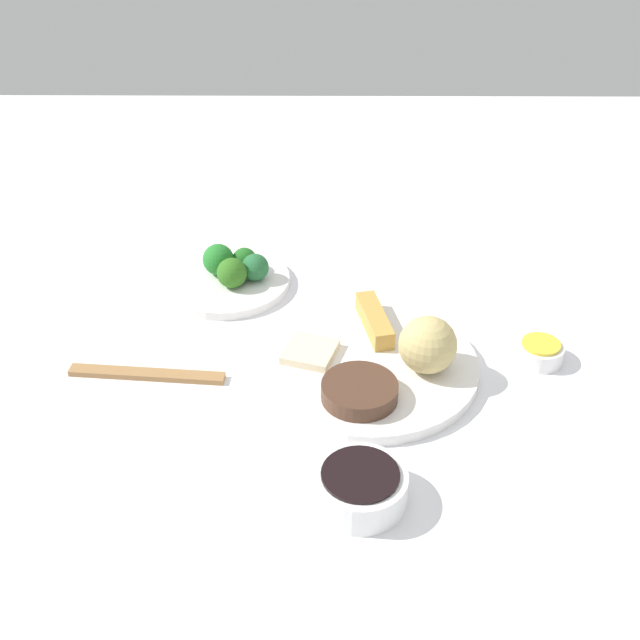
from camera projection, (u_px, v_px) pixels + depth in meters
name	position (u px, v px, depth m)	size (l,w,h in m)	color
tabletop	(367.00, 383.00, 1.10)	(2.20, 2.20, 0.02)	white
main_plate	(367.00, 366.00, 1.10)	(0.30, 0.30, 0.02)	white
rice_scoop	(428.00, 344.00, 1.06)	(0.08, 0.08, 0.08)	tan
spring_roll	(374.00, 320.00, 1.15)	(0.11, 0.03, 0.03)	gold
crab_rangoon_wonton	(310.00, 352.00, 1.10)	(0.07, 0.07, 0.01)	beige
stir_fry_heap	(360.00, 391.00, 1.02)	(0.10, 0.10, 0.02)	#4A2F20
broccoli_plate	(226.00, 281.00, 1.28)	(0.20, 0.20, 0.01)	white
broccoli_floret_0	(218.00, 260.00, 1.27)	(0.05, 0.05, 0.05)	#237528
broccoli_floret_1	(255.00, 267.00, 1.26)	(0.04, 0.04, 0.04)	#256435
broccoli_floret_2	(232.00, 273.00, 1.24)	(0.05, 0.05, 0.05)	#306A1D
broccoli_floret_3	(244.00, 260.00, 1.28)	(0.04, 0.04, 0.04)	#20621F
soy_sauce_bowl	(360.00, 488.00, 0.90)	(0.11, 0.11, 0.04)	white
soy_sauce_bowl_liquid	(360.00, 474.00, 0.89)	(0.09, 0.09, 0.00)	black
sauce_ramekin_hot_mustard	(540.00, 353.00, 1.11)	(0.06, 0.06, 0.03)	white
sauce_ramekin_hot_mustard_liquid	(541.00, 344.00, 1.11)	(0.05, 0.05, 0.00)	gold
chopsticks_pair	(147.00, 374.00, 1.09)	(0.21, 0.02, 0.01)	#A07243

